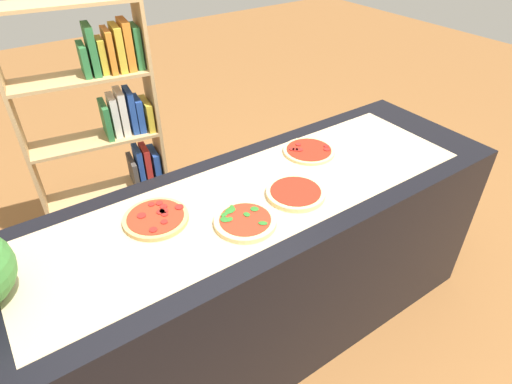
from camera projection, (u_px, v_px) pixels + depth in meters
ground_plane at (256, 329)px, 2.33m from camera, size 12.00×12.00×0.00m
counter at (256, 271)px, 2.07m from camera, size 2.38×0.75×0.90m
parchment_paper at (256, 196)px, 1.81m from camera, size 1.97×0.57×0.00m
pizza_pepperoni_0 at (156, 218)px, 1.67m from camera, size 0.25×0.25×0.03m
pizza_spinach_1 at (245, 221)px, 1.65m from camera, size 0.24×0.24×0.03m
pizza_plain_2 at (296, 193)px, 1.80m from camera, size 0.25×0.25×0.02m
pizza_pepperoni_3 at (309, 151)px, 2.09m from camera, size 0.25×0.25×0.02m
bookshelf at (113, 134)px, 2.53m from camera, size 0.77×0.34×1.51m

